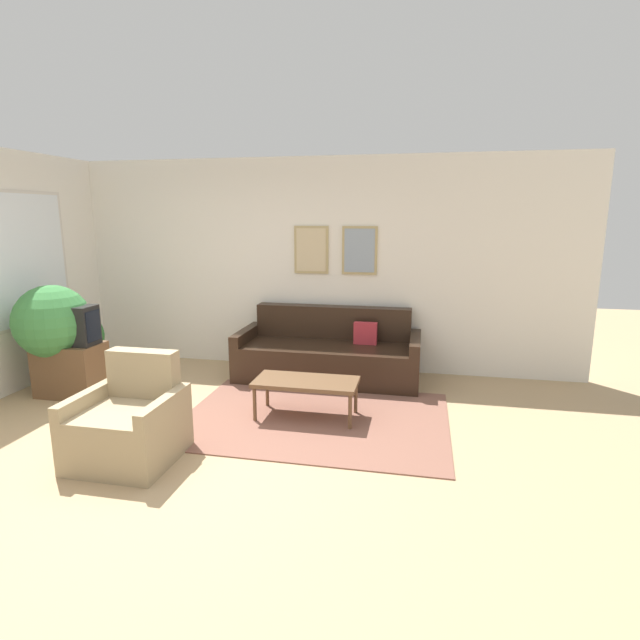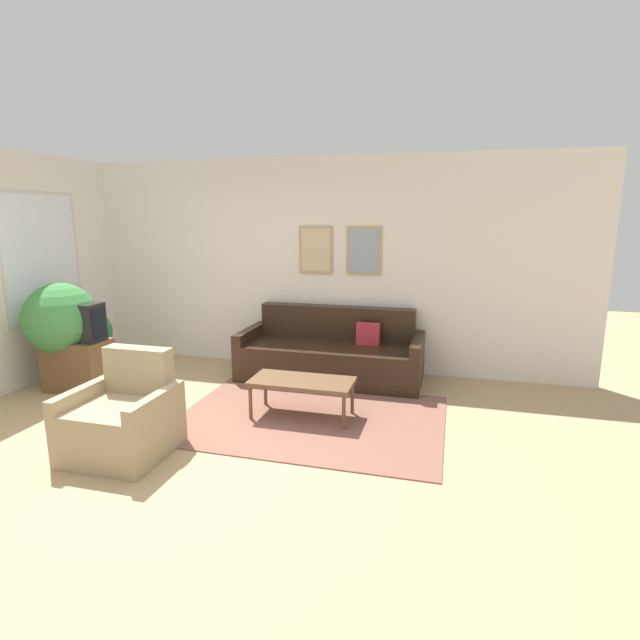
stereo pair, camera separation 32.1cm
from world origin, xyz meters
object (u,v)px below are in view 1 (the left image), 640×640
(tv, at_px, (67,325))
(armchair, at_px, (130,425))
(coffee_table, at_px, (306,384))
(potted_plant_tall, at_px, (53,323))
(couch, at_px, (329,355))

(tv, height_order, armchair, tv)
(tv, distance_m, armchair, 2.00)
(coffee_table, distance_m, armchair, 1.67)
(coffee_table, bearing_deg, tv, 177.78)
(armchair, relative_size, potted_plant_tall, 0.69)
(armchair, height_order, potted_plant_tall, potted_plant_tall)
(tv, relative_size, armchair, 0.77)
(tv, bearing_deg, couch, 23.31)
(coffee_table, xyz_separation_m, potted_plant_tall, (-2.87, 0.08, 0.47))
(couch, height_order, tv, tv)
(coffee_table, bearing_deg, potted_plant_tall, 178.40)
(coffee_table, height_order, potted_plant_tall, potted_plant_tall)
(couch, xyz_separation_m, tv, (-2.71, -1.17, 0.51))
(couch, relative_size, armchair, 2.58)
(coffee_table, xyz_separation_m, tv, (-2.72, 0.11, 0.45))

